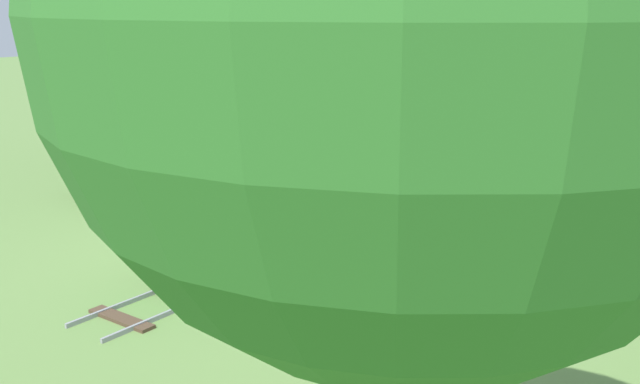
{
  "coord_description": "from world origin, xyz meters",
  "views": [
    {
      "loc": [
        4.81,
        -6.16,
        2.57
      ],
      "look_at": [
        0.0,
        0.23,
        0.55
      ],
      "focal_mm": 42.03,
      "sensor_mm": 36.0,
      "label": 1
    }
  ],
  "objects_px": {
    "conductor_person": "(425,156)",
    "oak_tree_distant": "(408,24)",
    "locomotive": "(366,182)",
    "park_bench": "(113,173)",
    "passenger_car": "(259,224)"
  },
  "relations": [
    {
      "from": "locomotive",
      "to": "park_bench",
      "type": "xyz_separation_m",
      "value": [
        -3.1,
        -1.32,
        -0.07
      ]
    },
    {
      "from": "park_bench",
      "to": "oak_tree_distant",
      "type": "distance_m",
      "value": 8.23
    },
    {
      "from": "conductor_person",
      "to": "locomotive",
      "type": "bearing_deg",
      "value": 164.55
    },
    {
      "from": "park_bench",
      "to": "locomotive",
      "type": "bearing_deg",
      "value": 23.15
    },
    {
      "from": "locomotive",
      "to": "conductor_person",
      "type": "height_order",
      "value": "conductor_person"
    },
    {
      "from": "locomotive",
      "to": "oak_tree_distant",
      "type": "relative_size",
      "value": 0.4
    },
    {
      "from": "passenger_car",
      "to": "oak_tree_distant",
      "type": "distance_m",
      "value": 5.52
    },
    {
      "from": "locomotive",
      "to": "conductor_person",
      "type": "relative_size",
      "value": 0.89
    },
    {
      "from": "locomotive",
      "to": "park_bench",
      "type": "bearing_deg",
      "value": -156.85
    },
    {
      "from": "locomotive",
      "to": "park_bench",
      "type": "height_order",
      "value": "locomotive"
    },
    {
      "from": "locomotive",
      "to": "park_bench",
      "type": "distance_m",
      "value": 3.37
    },
    {
      "from": "passenger_car",
      "to": "locomotive",
      "type": "bearing_deg",
      "value": 90.0
    },
    {
      "from": "conductor_person",
      "to": "oak_tree_distant",
      "type": "relative_size",
      "value": 0.45
    },
    {
      "from": "passenger_car",
      "to": "conductor_person",
      "type": "bearing_deg",
      "value": 61.33
    },
    {
      "from": "locomotive",
      "to": "passenger_car",
      "type": "height_order",
      "value": "locomotive"
    }
  ]
}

